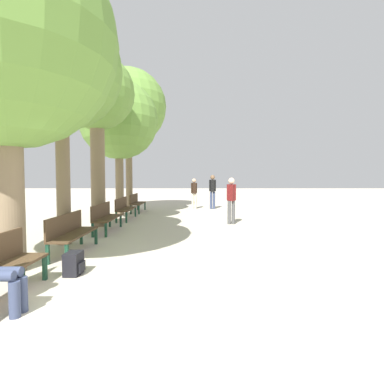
% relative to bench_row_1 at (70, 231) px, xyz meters
% --- Properties ---
extents(ground_plane, '(80.00, 80.00, 0.00)m').
position_rel_bench_row_1_xyz_m(ground_plane, '(1.62, -3.05, -0.49)').
color(ground_plane, beige).
extents(bench_row_1, '(0.45, 1.80, 0.85)m').
position_rel_bench_row_1_xyz_m(bench_row_1, '(0.00, 0.00, 0.00)').
color(bench_row_1, '#4C3823').
rests_on(bench_row_1, ground_plane).
extents(bench_row_2, '(0.45, 1.80, 0.85)m').
position_rel_bench_row_1_xyz_m(bench_row_2, '(0.00, 2.55, 0.00)').
color(bench_row_2, '#4C3823').
rests_on(bench_row_2, ground_plane).
extents(bench_row_3, '(0.45, 1.80, 0.85)m').
position_rel_bench_row_1_xyz_m(bench_row_3, '(0.00, 5.10, 0.00)').
color(bench_row_3, '#4C3823').
rests_on(bench_row_3, ground_plane).
extents(bench_row_4, '(0.45, 1.80, 0.85)m').
position_rel_bench_row_1_xyz_m(bench_row_4, '(0.00, 7.65, 0.00)').
color(bench_row_4, '#4C3823').
rests_on(bench_row_4, ground_plane).
extents(tree_row_0, '(3.74, 3.74, 5.88)m').
position_rel_bench_row_1_xyz_m(tree_row_0, '(-0.52, -1.26, 3.48)').
color(tree_row_0, '#7A664C').
rests_on(tree_row_0, ground_plane).
extents(tree_row_1, '(2.90, 2.90, 5.69)m').
position_rel_bench_row_1_xyz_m(tree_row_1, '(-0.52, 0.89, 3.71)').
color(tree_row_1, '#7A664C').
rests_on(tree_row_1, ground_plane).
extents(tree_row_2, '(2.49, 2.49, 5.70)m').
position_rel_bench_row_1_xyz_m(tree_row_2, '(-0.52, 3.60, 3.83)').
color(tree_row_2, '#7A664C').
rests_on(tree_row_2, ground_plane).
extents(tree_row_3, '(3.37, 3.37, 5.79)m').
position_rel_bench_row_1_xyz_m(tree_row_3, '(-0.52, 6.57, 3.58)').
color(tree_row_3, '#7A664C').
rests_on(tree_row_3, ground_plane).
extents(tree_row_4, '(3.74, 3.74, 7.00)m').
position_rel_bench_row_1_xyz_m(tree_row_4, '(-0.52, 8.56, 4.61)').
color(tree_row_4, '#7A664C').
rests_on(tree_row_4, ground_plane).
extents(backpack, '(0.28, 0.36, 0.38)m').
position_rel_bench_row_1_xyz_m(backpack, '(0.63, -1.44, -0.30)').
color(backpack, black).
rests_on(backpack, ground_plane).
extents(pedestrian_near, '(0.32, 0.24, 1.57)m').
position_rel_bench_row_1_xyz_m(pedestrian_near, '(2.73, 9.05, 0.41)').
color(pedestrian_near, beige).
rests_on(pedestrian_near, ground_plane).
extents(pedestrian_mid, '(0.33, 0.29, 1.62)m').
position_rel_bench_row_1_xyz_m(pedestrian_mid, '(4.00, 4.00, 0.44)').
color(pedestrian_mid, '#4C4C4C').
rests_on(pedestrian_mid, ground_plane).
extents(pedestrian_far, '(0.36, 0.24, 1.76)m').
position_rel_bench_row_1_xyz_m(pedestrian_far, '(3.69, 9.02, 0.51)').
color(pedestrian_far, '#384260').
rests_on(pedestrian_far, ground_plane).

